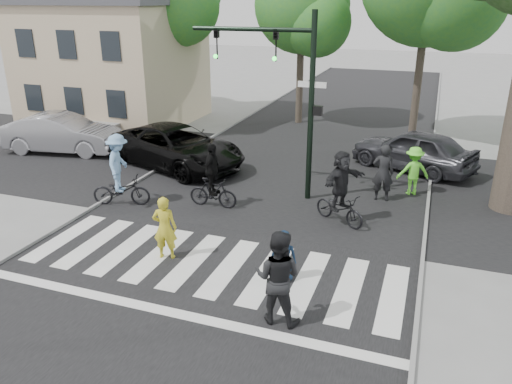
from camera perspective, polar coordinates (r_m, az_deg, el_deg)
ground at (r=12.06m, az=-7.19°, el=-10.38°), size 120.00×120.00×0.00m
road_stem at (r=16.17m, az=0.73°, el=-1.64°), size 10.00×70.00×0.01m
road_cross at (r=18.84m, az=3.71°, el=1.70°), size 70.00×10.00×0.01m
curb_left at (r=18.31m, az=-14.38°, el=0.62°), size 0.10×70.00×0.10m
curb_right at (r=15.41m, az=18.82°, el=-3.87°), size 0.10×70.00×0.10m
crosswalk at (r=12.57m, az=-5.83°, el=-8.88°), size 10.00×3.85×0.01m
traffic_signal at (r=16.11m, az=3.44°, el=12.67°), size 4.45×0.29×6.00m
bg_tree_0 at (r=31.22m, az=-17.88°, el=20.03°), size 5.46×5.20×8.97m
bg_tree_2 at (r=26.54m, az=5.71°, el=20.04°), size 5.04×4.80×8.40m
house at (r=28.37m, az=-16.08°, el=15.42°), size 8.40×8.10×8.82m
pedestrian_woman at (r=12.92m, az=-10.38°, el=-4.05°), size 0.70×0.54×1.70m
pedestrian_child at (r=11.83m, az=3.13°, el=-7.32°), size 0.71×0.55×1.28m
pedestrian_adult at (r=10.25m, az=2.49°, el=-9.71°), size 1.00×0.78×2.05m
cyclist_left at (r=16.54m, az=-15.31°, el=1.89°), size 1.97×1.36×2.36m
cyclist_mid at (r=15.90m, az=-4.99°, el=1.19°), size 1.62×0.99×2.10m
cyclist_right at (r=14.85m, az=9.64°, el=0.05°), size 1.84×1.69×2.24m
car_suv at (r=20.06m, az=-9.07°, el=5.14°), size 6.46×4.55×1.64m
car_silver at (r=23.31m, az=-21.29°, el=6.25°), size 5.30×2.63×1.67m
car_grey at (r=20.36m, az=17.54°, el=4.62°), size 5.13×3.66×1.62m
bystander_hivis at (r=17.73m, az=17.54°, el=2.31°), size 1.23×0.97×1.68m
bystander_dark at (r=16.88m, az=14.31°, el=2.15°), size 0.75×0.53×1.92m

